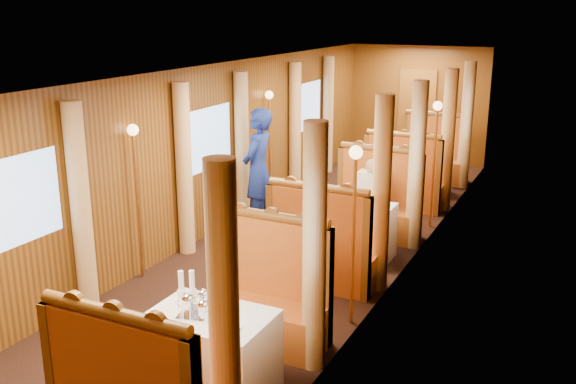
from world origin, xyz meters
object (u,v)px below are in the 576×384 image
Objects in this scene: teapot_left at (188,306)px; rose_vase_far at (420,144)px; teapot_back at (204,301)px; banquette_far_fwd at (404,184)px; steward at (258,170)px; tea_tray at (199,314)px; teapot_right at (203,312)px; banquette_mid_fwd at (322,253)px; banquette_mid_aft at (376,208)px; fruit_plate at (229,325)px; banquette_near_aft at (266,302)px; banquette_far_aft at (433,159)px; rose_vase_mid at (353,193)px; table_near at (211,353)px; table_mid at (352,232)px; passenger at (371,192)px; table_far at (419,173)px.

teapot_left is 7.05m from rose_vase_far.
banquette_far_fwd is at bearing 64.73° from teapot_back.
teapot_left is 4.36m from steward.
steward is (-1.62, 4.06, 0.17)m from tea_tray.
tea_tray is 2.05× the size of teapot_right.
banquette_mid_fwd is 2.03m from banquette_mid_aft.
banquette_near_aft is at bearing 103.15° from fruit_plate.
teapot_back is (0.05, 0.16, -0.01)m from teapot_left.
steward is (-1.70, 4.11, 0.11)m from teapot_right.
banquette_far_aft reaches higher than teapot_right.
rose_vase_mid is at bearing 111.21° from teapot_right.
rose_vase_mid is (0.01, 3.46, 0.55)m from table_near.
banquette_mid_fwd is (0.00, -1.01, 0.05)m from table_mid.
banquette_mid_aft is (0.00, 2.03, 0.00)m from banquette_mid_fwd.
teapot_back is at bearing 57.38° from teapot_left.
rose_vase_mid reaches higher than teapot_back.
teapot_back is (-0.12, -7.93, 0.39)m from banquette_far_aft.
banquette_near_aft is at bearing 66.06° from teapot_left.
banquette_far_fwd is at bearing 92.49° from fruit_plate.
passenger reaches higher than rose_vase_mid.
fruit_plate is 0.29× the size of passenger.
banquette_far_aft is 3.72× the size of rose_vase_far.
rose_vase_far reaches higher than teapot_right.
banquette_far_aft is at bearing 90.14° from rose_vase_mid.
banquette_far_aft is at bearing 90.00° from banquette_near_aft.
banquette_near_aft is 1.17m from teapot_left.
teapot_left is (-0.17, -7.07, 0.45)m from table_far.
steward is at bearing 133.84° from teapot_right.
banquette_mid_aft is 8.07× the size of teapot_right.
teapot_right is at bearing -90.01° from table_far.
banquette_far_aft is 8.12m from teapot_right.
banquette_mid_fwd is at bearing -90.00° from passenger.
banquette_far_fwd reaches higher than table_mid.
banquette_mid_aft is (0.00, 3.50, 0.00)m from banquette_near_aft.
banquette_far_fwd is 6.05m from tea_tray.
teapot_back is 0.21× the size of passenger.
table_near is 4.26m from passenger.
rose_vase_mid reaches higher than fruit_plate.
table_near is 0.78× the size of banquette_mid_fwd.
passenger reaches higher than tea_tray.
banquette_far_aft is 8.15m from fruit_plate.
table_near is 0.56× the size of steward.
banquette_far_fwd is at bearing 90.00° from passenger.
table_near is at bearing 110.85° from teapot_right.
banquette_mid_aft is at bearing -90.00° from table_far.
tea_tray is (-0.07, -8.07, 0.33)m from banquette_far_aft.
banquette_near_aft is 1.00× the size of banquette_far_fwd.
tea_tray is at bearing -90.54° from rose_vase_far.
tea_tray is 0.94× the size of rose_vase_far.
rose_vase_far is (-0.01, 5.96, 0.50)m from banquette_near_aft.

